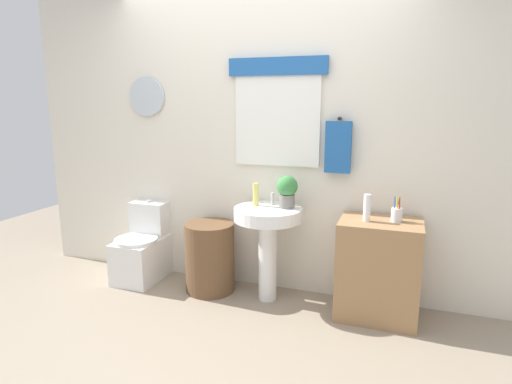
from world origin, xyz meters
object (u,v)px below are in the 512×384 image
(toilet, at_px, (143,250))
(toothbrush_cup, at_px, (397,214))
(soap_bottle, at_px, (256,194))
(laundry_hamper, at_px, (210,257))
(wooden_cabinet, at_px, (378,269))
(pedestal_sink, at_px, (268,230))
(potted_plant, at_px, (287,190))
(lotion_bottle, at_px, (367,208))

(toilet, bearing_deg, toothbrush_cup, -0.33)
(toilet, height_order, soap_bottle, soap_bottle)
(laundry_hamper, distance_m, toothbrush_cup, 1.58)
(toilet, relative_size, wooden_cabinet, 0.95)
(laundry_hamper, distance_m, pedestal_sink, 0.60)
(laundry_hamper, height_order, potted_plant, potted_plant)
(pedestal_sink, bearing_deg, toilet, 178.47)
(potted_plant, bearing_deg, lotion_bottle, -9.07)
(toilet, height_order, wooden_cabinet, wooden_cabinet)
(wooden_cabinet, height_order, soap_bottle, soap_bottle)
(soap_bottle, bearing_deg, lotion_bottle, -5.80)
(lotion_bottle, bearing_deg, wooden_cabinet, 21.14)
(potted_plant, height_order, lotion_bottle, potted_plant)
(soap_bottle, relative_size, potted_plant, 0.71)
(toilet, distance_m, lotion_bottle, 2.07)
(laundry_hamper, distance_m, potted_plant, 0.91)
(toilet, relative_size, laundry_hamper, 1.19)
(laundry_hamper, height_order, wooden_cabinet, wooden_cabinet)
(potted_plant, bearing_deg, toilet, -178.83)
(laundry_hamper, height_order, pedestal_sink, pedestal_sink)
(wooden_cabinet, xyz_separation_m, lotion_bottle, (-0.10, -0.04, 0.48))
(wooden_cabinet, height_order, lotion_bottle, lotion_bottle)
(pedestal_sink, relative_size, wooden_cabinet, 1.03)
(laundry_hamper, height_order, soap_bottle, soap_bottle)
(pedestal_sink, height_order, potted_plant, potted_plant)
(laundry_hamper, bearing_deg, pedestal_sink, 0.00)
(laundry_hamper, distance_m, wooden_cabinet, 1.39)
(soap_bottle, distance_m, toothbrush_cup, 1.10)
(pedestal_sink, bearing_deg, laundry_hamper, -180.00)
(laundry_hamper, relative_size, wooden_cabinet, 0.80)
(toilet, distance_m, pedestal_sink, 1.26)
(wooden_cabinet, height_order, toothbrush_cup, toothbrush_cup)
(wooden_cabinet, bearing_deg, soap_bottle, 177.11)
(toilet, xyz_separation_m, lotion_bottle, (1.98, -0.07, 0.58))
(potted_plant, distance_m, lotion_bottle, 0.64)
(lotion_bottle, xyz_separation_m, toothbrush_cup, (0.21, 0.06, -0.05))
(pedestal_sink, bearing_deg, wooden_cabinet, -0.00)
(toilet, distance_m, soap_bottle, 1.25)
(toilet, relative_size, potted_plant, 2.76)
(toothbrush_cup, bearing_deg, laundry_hamper, -179.24)
(pedestal_sink, height_order, lotion_bottle, lotion_bottle)
(toilet, xyz_separation_m, pedestal_sink, (1.21, -0.03, 0.32))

